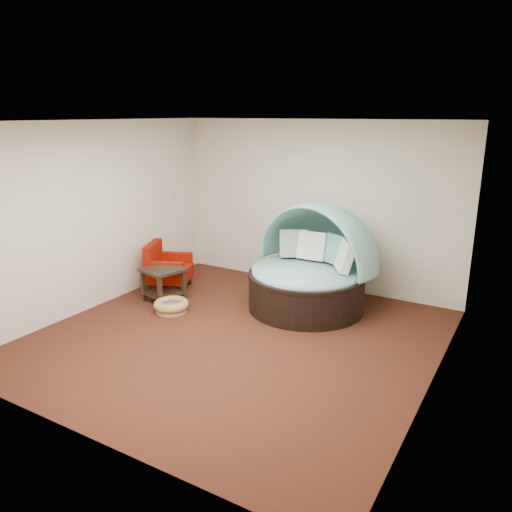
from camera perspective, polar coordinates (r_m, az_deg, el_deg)
The scene contains 10 objects.
floor at distance 6.77m, azimuth -2.25°, elevation -9.27°, with size 5.00×5.00×0.00m, color #482114.
wall_back at distance 8.47m, azimuth 6.83°, elevation 5.78°, with size 5.00×5.00×0.00m, color beige.
wall_front at distance 4.50m, azimuth -19.89°, elevation -4.37°, with size 5.00×5.00×0.00m, color beige.
wall_left at distance 7.91m, azimuth -17.87°, elevation 4.39°, with size 5.00×5.00×0.00m, color beige.
wall_right at distance 5.42m, azimuth 20.48°, elevation -1.01°, with size 5.00×5.00×0.00m, color beige.
ceiling at distance 6.12m, azimuth -2.54°, elevation 15.16°, with size 5.00×5.00×0.00m, color white.
canopy_daybed at distance 7.57m, azimuth 6.33°, elevation -0.50°, with size 2.15×2.10×1.62m.
pet_basket at distance 7.65m, azimuth -9.65°, elevation -5.63°, with size 0.64×0.64×0.18m.
red_armchair at distance 8.55m, azimuth -10.19°, elevation -1.36°, with size 0.90×0.90×0.81m.
side_table at distance 8.02m, azimuth -10.55°, elevation -2.71°, with size 0.69×0.69×0.54m.
Camera 1 is at (3.32, -5.14, 2.90)m, focal length 35.00 mm.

